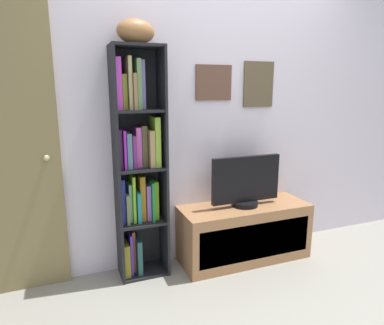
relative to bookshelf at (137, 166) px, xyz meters
The scene contains 5 objects.
back_wall 0.79m from the bookshelf, 10.74° to the left, with size 4.80×0.08×2.48m.
bookshelf is the anchor object (origin of this frame).
football 0.98m from the bookshelf, 56.47° to the right, with size 0.28×0.17×0.17m, color #926137.
tv_stand 1.12m from the bookshelf, ahead, with size 1.14×0.42×0.49m.
television 0.93m from the bookshelf, ahead, with size 0.62×0.22×0.44m.
Camera 1 is at (-1.22, -1.55, 1.50)m, focal length 31.86 mm.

